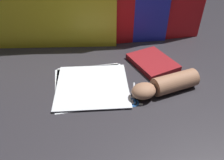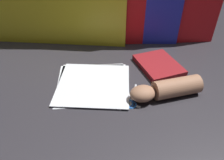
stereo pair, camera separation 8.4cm
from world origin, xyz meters
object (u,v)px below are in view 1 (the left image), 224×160
scissors (133,97)px  hand_forearm (166,85)px  paper_stack (91,85)px  book_closed (152,62)px

scissors → hand_forearm: 0.14m
paper_stack → hand_forearm: (0.29, -0.08, 0.03)m
book_closed → paper_stack: bearing=-157.7°
book_closed → hand_forearm: size_ratio=0.88×
paper_stack → scissors: 0.19m
paper_stack → scissors: scissors is taller
paper_stack → scissors: bearing=-32.9°
book_closed → hand_forearm: bearing=-92.0°
hand_forearm → scissors: bearing=-171.2°
hand_forearm → book_closed: bearing=88.0°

